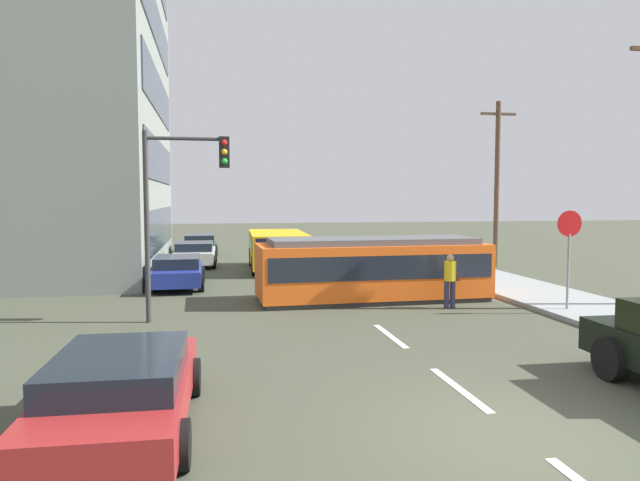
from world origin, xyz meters
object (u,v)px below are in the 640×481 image
(traffic_light_mast, at_px, (179,190))
(parked_sedan_near, at_px, (121,389))
(parked_sedan_furthest, at_px, (199,244))
(parked_sedan_far, at_px, (195,253))
(stop_sign, at_px, (569,239))
(city_bus, at_px, (278,248))
(parked_sedan_mid, at_px, (178,271))
(utility_pole_mid, at_px, (497,181))
(streetcar_tram, at_px, (372,268))
(pedestrian_crossing, at_px, (450,278))

(traffic_light_mast, bearing_deg, parked_sedan_near, -93.55)
(parked_sedan_furthest, distance_m, traffic_light_mast, 19.43)
(parked_sedan_far, height_order, stop_sign, stop_sign)
(parked_sedan_far, distance_m, traffic_light_mast, 13.48)
(city_bus, xyz_separation_m, parked_sedan_near, (-4.36, -18.29, -0.40))
(city_bus, bearing_deg, stop_sign, -58.67)
(parked_sedan_mid, bearing_deg, parked_sedan_near, -90.19)
(stop_sign, relative_size, utility_pole_mid, 0.36)
(parked_sedan_near, relative_size, traffic_light_mast, 0.90)
(streetcar_tram, bearing_deg, parked_sedan_mid, 148.60)
(streetcar_tram, distance_m, traffic_light_mast, 6.93)
(parked_sedan_far, relative_size, traffic_light_mast, 0.84)
(streetcar_tram, bearing_deg, traffic_light_mast, -159.90)
(parked_sedan_near, distance_m, traffic_light_mast, 8.13)
(pedestrian_crossing, xyz_separation_m, parked_sedan_furthest, (-7.86, 18.84, -0.32))
(parked_sedan_mid, bearing_deg, parked_sedan_far, 86.24)
(stop_sign, distance_m, utility_pole_mid, 11.70)
(parked_sedan_far, relative_size, utility_pole_mid, 0.54)
(parked_sedan_far, distance_m, utility_pole_mid, 15.27)
(parked_sedan_far, bearing_deg, traffic_light_mast, -90.15)
(utility_pole_mid, bearing_deg, streetcar_tram, -137.58)
(pedestrian_crossing, bearing_deg, parked_sedan_furthest, 112.65)
(streetcar_tram, bearing_deg, city_bus, 104.35)
(pedestrian_crossing, xyz_separation_m, utility_pole_mid, (6.52, 9.59, 3.25))
(parked_sedan_mid, bearing_deg, traffic_light_mast, -86.07)
(parked_sedan_furthest, relative_size, utility_pole_mid, 0.55)
(streetcar_tram, height_order, parked_sedan_far, streetcar_tram)
(pedestrian_crossing, relative_size, parked_sedan_mid, 0.40)
(parked_sedan_near, xyz_separation_m, stop_sign, (11.52, 6.52, 1.57))
(parked_sedan_mid, bearing_deg, streetcar_tram, -31.40)
(parked_sedan_near, height_order, utility_pole_mid, utility_pole_mid)
(parked_sedan_far, xyz_separation_m, traffic_light_mast, (-0.03, -13.16, 2.96))
(streetcar_tram, xyz_separation_m, parked_sedan_mid, (-6.49, 3.96, -0.45))
(city_bus, distance_m, parked_sedan_furthest, 9.27)
(streetcar_tram, height_order, utility_pole_mid, utility_pole_mid)
(utility_pole_mid, bearing_deg, city_bus, 175.83)
(city_bus, xyz_separation_m, pedestrian_crossing, (4.11, -10.36, -0.08))
(pedestrian_crossing, height_order, traffic_light_mast, traffic_light_mast)
(parked_sedan_mid, height_order, utility_pole_mid, utility_pole_mid)
(streetcar_tram, distance_m, parked_sedan_mid, 7.62)
(city_bus, bearing_deg, pedestrian_crossing, -68.35)
(pedestrian_crossing, xyz_separation_m, parked_sedan_near, (-8.48, -7.92, -0.32))
(streetcar_tram, xyz_separation_m, parked_sedan_near, (-6.54, -9.78, -0.44))
(city_bus, xyz_separation_m, parked_sedan_far, (-3.86, 2.43, -0.40))
(city_bus, relative_size, traffic_light_mast, 1.15)
(pedestrian_crossing, distance_m, utility_pole_mid, 12.04)
(parked_sedan_far, distance_m, stop_sign, 18.04)
(parked_sedan_near, bearing_deg, parked_sedan_far, 88.61)
(parked_sedan_far, height_order, utility_pole_mid, utility_pole_mid)
(city_bus, height_order, pedestrian_crossing, city_bus)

